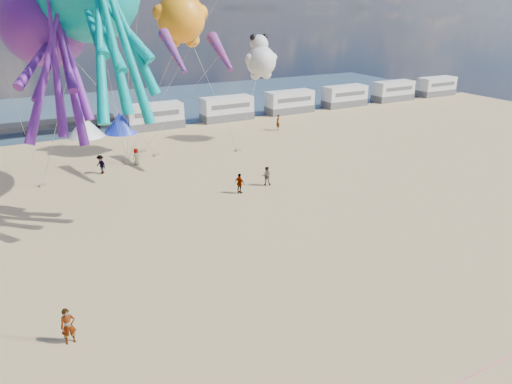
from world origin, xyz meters
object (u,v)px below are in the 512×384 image
(motorhome_1, at_px, (227,109))
(motorhome_4, at_px, (393,91))
(motorhome_5, at_px, (436,86))
(beachgoer_2, at_px, (101,164))
(sandbag_d, at_px, (143,151))
(sandbag_c, at_px, (238,150))
(motorhome_2, at_px, (290,102))
(windsock_mid, at_px, (221,53))
(motorhome_0, at_px, (155,116))
(beachgoer_0, at_px, (137,157))
(kite_teddy_orange, at_px, (181,18))
(kite_octopus_purple, at_px, (43,24))
(motorhome_3, at_px, (345,96))
(tent_white, at_px, (85,126))
(sandbag_a, at_px, (43,185))
(tent_blue, at_px, (121,122))
(kite_panda, at_px, (261,61))
(standing_person, at_px, (68,326))
(beachgoer_1, at_px, (266,176))
(beachgoer_3, at_px, (240,183))
(sandbag_e, at_px, (127,161))
(windsock_right, at_px, (174,52))
(beachgoer_5, at_px, (278,123))
(sandbag_b, at_px, (157,155))

(motorhome_1, height_order, motorhome_4, same)
(motorhome_5, bearing_deg, motorhome_4, 180.00)
(beachgoer_2, relative_size, sandbag_d, 3.35)
(sandbag_c, bearing_deg, motorhome_2, 42.52)
(windsock_mid, bearing_deg, motorhome_0, 100.50)
(motorhome_1, bearing_deg, beachgoer_0, -139.79)
(kite_teddy_orange, bearing_deg, motorhome_1, 47.03)
(motorhome_0, distance_m, kite_octopus_purple, 22.12)
(motorhome_2, xyz_separation_m, beachgoer_2, (-27.85, -13.60, -0.66))
(motorhome_2, bearing_deg, motorhome_3, 0.00)
(tent_white, xyz_separation_m, sandbag_a, (-5.68, -14.52, -1.09))
(motorhome_3, relative_size, tent_blue, 1.65)
(motorhome_4, distance_m, kite_panda, 31.96)
(kite_octopus_purple, bearing_deg, standing_person, -79.95)
(tent_white, xyz_separation_m, standing_person, (-6.23, -35.45, -0.35))
(beachgoer_1, height_order, beachgoer_2, beachgoer_2)
(motorhome_2, bearing_deg, tent_blue, 180.00)
(sandbag_a, bearing_deg, beachgoer_3, -33.37)
(motorhome_1, height_order, sandbag_a, motorhome_1)
(sandbag_a, distance_m, sandbag_e, 8.14)
(kite_panda, bearing_deg, standing_person, -129.23)
(tent_white, relative_size, windsock_right, 0.75)
(kite_octopus_purple, distance_m, windsock_mid, 13.50)
(windsock_right, bearing_deg, sandbag_e, 116.03)
(beachgoer_0, bearing_deg, beachgoer_2, -12.35)
(motorhome_3, xyz_separation_m, windsock_right, (-31.52, -18.02, 8.88))
(beachgoer_0, bearing_deg, windsock_right, 86.95)
(sandbag_c, bearing_deg, motorhome_3, 28.86)
(sandbag_a, bearing_deg, motorhome_0, 46.70)
(motorhome_0, distance_m, motorhome_4, 38.00)
(beachgoer_3, distance_m, beachgoer_5, 20.20)
(standing_person, relative_size, sandbag_e, 3.40)
(motorhome_4, height_order, sandbag_b, motorhome_4)
(motorhome_0, relative_size, sandbag_c, 13.20)
(motorhome_2, distance_m, beachgoer_1, 28.16)
(tent_white, bearing_deg, beachgoer_0, -78.78)
(motorhome_5, distance_m, beachgoer_3, 53.11)
(kite_panda, bearing_deg, beachgoer_3, -121.14)
(beachgoer_3, relative_size, sandbag_b, 3.24)
(kite_octopus_purple, xyz_separation_m, kite_panda, (20.40, 4.59, -4.03))
(motorhome_4, relative_size, kite_octopus_purple, 0.52)
(beachgoer_5, xyz_separation_m, kite_panda, (-3.89, -2.92, 7.46))
(tent_white, bearing_deg, beachgoer_1, -65.20)
(tent_blue, relative_size, standing_person, 2.35)
(windsock_mid, bearing_deg, kite_octopus_purple, 178.26)
(motorhome_4, height_order, tent_blue, motorhome_4)
(tent_blue, xyz_separation_m, kite_panda, (12.67, -10.64, 7.20))
(kite_octopus_purple, bearing_deg, beachgoer_5, 34.25)
(motorhome_5, height_order, kite_panda, kite_panda)
(motorhome_5, xyz_separation_m, tent_white, (-55.50, 0.00, -0.30))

